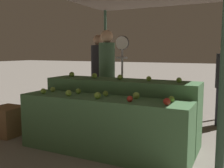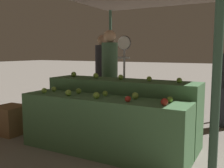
% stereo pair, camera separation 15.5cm
% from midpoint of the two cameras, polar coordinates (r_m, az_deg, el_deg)
% --- Properties ---
extents(ground_plane, '(60.00, 60.00, 0.00)m').
position_cam_midpoint_polar(ground_plane, '(3.72, -1.18, -14.84)').
color(ground_plane, gray).
extents(display_counter_front, '(2.38, 0.55, 0.78)m').
position_cam_midpoint_polar(display_counter_front, '(3.60, -1.19, -9.07)').
color(display_counter_front, '#4C7A4C').
rests_on(display_counter_front, ground_plane).
extents(display_counter_back, '(2.38, 0.55, 0.96)m').
position_cam_midpoint_polar(display_counter_back, '(4.09, 3.03, -5.78)').
color(display_counter_back, '#4C7A4C').
rests_on(display_counter_back, ground_plane).
extents(apple_front_0, '(0.08, 0.08, 0.08)m').
position_cam_midpoint_polar(apple_front_0, '(3.95, -13.44, -1.42)').
color(apple_front_0, '#7AA338').
rests_on(apple_front_0, display_counter_front).
extents(apple_front_1, '(0.09, 0.09, 0.09)m').
position_cam_midpoint_polar(apple_front_1, '(3.66, -8.28, -1.91)').
color(apple_front_1, '#84AD3D').
rests_on(apple_front_1, display_counter_front).
extents(apple_front_2, '(0.09, 0.09, 0.09)m').
position_cam_midpoint_polar(apple_front_2, '(3.41, -2.18, -2.48)').
color(apple_front_2, '#7AA338').
rests_on(apple_front_2, display_counter_front).
extents(apple_front_3, '(0.08, 0.08, 0.08)m').
position_cam_midpoint_polar(apple_front_3, '(3.19, 4.87, -3.28)').
color(apple_front_3, '#AD281E').
rests_on(apple_front_3, display_counter_front).
extents(apple_front_4, '(0.08, 0.08, 0.08)m').
position_cam_midpoint_polar(apple_front_4, '(3.05, 12.78, -3.84)').
color(apple_front_4, '#B72D23').
rests_on(apple_front_4, display_counter_front).
extents(apple_front_5, '(0.08, 0.08, 0.08)m').
position_cam_midpoint_polar(apple_front_5, '(4.10, -11.48, -1.09)').
color(apple_front_5, '#8EB247').
rests_on(apple_front_5, display_counter_front).
extents(apple_front_6, '(0.08, 0.08, 0.08)m').
position_cam_midpoint_polar(apple_front_6, '(3.84, -6.13, -1.54)').
color(apple_front_6, '#7AA338').
rests_on(apple_front_6, display_counter_front).
extents(apple_front_7, '(0.07, 0.07, 0.07)m').
position_cam_midpoint_polar(apple_front_7, '(3.60, -0.26, -2.09)').
color(apple_front_7, '#84AD3D').
rests_on(apple_front_7, display_counter_front).
extents(apple_front_8, '(0.09, 0.09, 0.09)m').
position_cam_midpoint_polar(apple_front_8, '(3.40, 6.37, -2.55)').
color(apple_front_8, '#8EB247').
rests_on(apple_front_8, display_counter_front).
extents(apple_front_9, '(0.08, 0.08, 0.08)m').
position_cam_midpoint_polar(apple_front_9, '(3.25, 13.83, -3.29)').
color(apple_front_9, '#7AA338').
rests_on(apple_front_9, display_counter_front).
extents(apple_back_0, '(0.09, 0.09, 0.09)m').
position_cam_midpoint_polar(apple_back_0, '(4.48, -7.35, 2.10)').
color(apple_back_0, '#7AA338').
rests_on(apple_back_0, display_counter_back).
extents(apple_back_1, '(0.09, 0.09, 0.09)m').
position_cam_midpoint_polar(apple_back_1, '(4.21, -2.49, 1.83)').
color(apple_back_1, '#84AD3D').
rests_on(apple_back_1, display_counter_back).
extents(apple_back_2, '(0.08, 0.08, 0.08)m').
position_cam_midpoint_polar(apple_back_2, '(3.99, 3.06, 1.50)').
color(apple_back_2, '#84AD3D').
rests_on(apple_back_2, display_counter_back).
extents(apple_back_3, '(0.07, 0.07, 0.07)m').
position_cam_midpoint_polar(apple_back_3, '(3.82, 9.26, 1.12)').
color(apple_back_3, '#84AD3D').
rests_on(apple_back_3, display_counter_back).
extents(apple_back_4, '(0.07, 0.07, 0.07)m').
position_cam_midpoint_polar(apple_back_4, '(3.71, 15.61, 0.77)').
color(apple_back_4, '#7AA338').
rests_on(apple_back_4, display_counter_back).
extents(produce_scale, '(0.24, 0.20, 1.66)m').
position_cam_midpoint_polar(produce_scale, '(4.56, 3.61, 4.51)').
color(produce_scale, '#99999E').
rests_on(produce_scale, ground_plane).
extents(person_vendor_at_scale, '(0.34, 0.34, 1.79)m').
position_cam_midpoint_polar(person_vendor_at_scale, '(4.99, 0.38, 3.30)').
color(person_vendor_at_scale, '#2D2D38').
rests_on(person_vendor_at_scale, ground_plane).
extents(person_customer_left, '(0.46, 0.46, 1.76)m').
position_cam_midpoint_polar(person_customer_left, '(5.98, -1.30, 3.61)').
color(person_customer_left, '#2D2D38').
rests_on(person_customer_left, ground_plane).
extents(wooden_crate_side, '(0.47, 0.47, 0.47)m').
position_cam_midpoint_polar(wooden_crate_side, '(4.79, -20.34, -7.31)').
color(wooden_crate_side, olive).
rests_on(wooden_crate_side, ground_plane).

